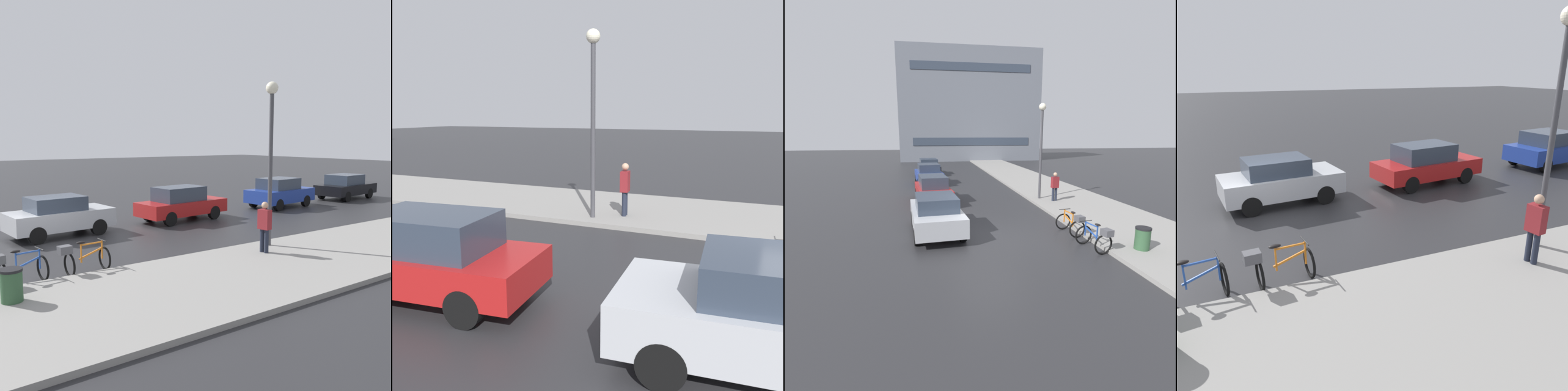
{
  "view_description": "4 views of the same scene",
  "coord_description": "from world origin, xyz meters",
  "views": [
    {
      "loc": [
        14.75,
        -4.28,
        3.73
      ],
      "look_at": [
        1.77,
        4.87,
        1.71
      ],
      "focal_mm": 40.0,
      "sensor_mm": 36.0,
      "label": 1
    },
    {
      "loc": [
        -7.69,
        1.03,
        3.35
      ],
      "look_at": [
        1.55,
        5.19,
        1.38
      ],
      "focal_mm": 40.0,
      "sensor_mm": 36.0,
      "label": 2
    },
    {
      "loc": [
        -2.18,
        -10.88,
        3.92
      ],
      "look_at": [
        0.33,
        4.36,
        0.8
      ],
      "focal_mm": 28.0,
      "sensor_mm": 36.0,
      "label": 3
    },
    {
      "loc": [
        10.6,
        -1.06,
        4.39
      ],
      "look_at": [
        1.28,
        2.98,
        0.99
      ],
      "focal_mm": 35.0,
      "sensor_mm": 36.0,
      "label": 4
    }
  ],
  "objects": [
    {
      "name": "ground_plane",
      "position": [
        0.0,
        0.0,
        0.0
      ],
      "size": [
        140.0,
        140.0,
        0.0
      ],
      "primitive_type": "plane",
      "color": "#28282B"
    },
    {
      "name": "bicycle_second",
      "position": [
        3.28,
        -0.07,
        0.49
      ],
      "size": [
        0.79,
        1.43,
        0.95
      ],
      "color": "black",
      "rests_on": "ground"
    },
    {
      "name": "streetlamp",
      "position": [
        4.23,
        6.22,
        3.76
      ],
      "size": [
        0.41,
        0.41,
        5.64
      ],
      "color": "#424247",
      "rests_on": "ground"
    },
    {
      "name": "pedestrian",
      "position": [
        4.84,
        5.41,
        1.01
      ],
      "size": [
        0.43,
        0.29,
        1.78
      ],
      "color": "#1E2333",
      "rests_on": "ground"
    },
    {
      "name": "car_blue",
      "position": [
        -2.32,
        13.52,
        0.82
      ],
      "size": [
        2.35,
        4.13,
        1.63
      ],
      "color": "navy",
      "rests_on": "ground"
    },
    {
      "name": "bicycle_nearest",
      "position": [
        3.32,
        -1.79,
        0.49
      ],
      "size": [
        0.86,
        1.42,
        0.96
      ],
      "color": "black",
      "rests_on": "ground"
    },
    {
      "name": "car_silver",
      "position": [
        -2.0,
        1.0,
        0.8
      ],
      "size": [
        2.23,
        4.11,
        1.57
      ],
      "color": "#B2B5BA",
      "rests_on": "ground"
    },
    {
      "name": "car_red",
      "position": [
        -2.07,
        6.75,
        0.8
      ],
      "size": [
        2.24,
        4.44,
        1.59
      ],
      "color": "#AD1919",
      "rests_on": "ground"
    }
  ]
}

